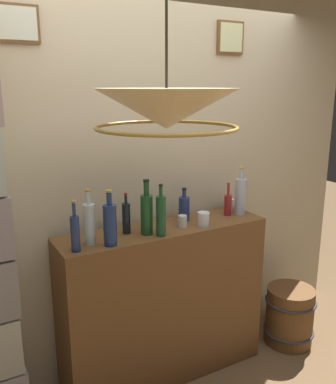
{
  "coord_description": "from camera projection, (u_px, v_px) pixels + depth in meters",
  "views": [
    {
      "loc": [
        -1.25,
        -1.41,
        1.99
      ],
      "look_at": [
        0.0,
        0.79,
        1.34
      ],
      "focal_mm": 39.15,
      "sensor_mm": 36.0,
      "label": 1
    }
  ],
  "objects": [
    {
      "name": "liquor_bottle_sherry",
      "position": [
        161.0,
        215.0,
        2.54
      ],
      "size": [
        0.06,
        0.06,
        0.33
      ],
      "color": "#174A25",
      "rests_on": "bar_shelf_unit"
    },
    {
      "name": "glass_tumbler_highball",
      "position": [
        183.0,
        221.0,
        2.72
      ],
      "size": [
        0.06,
        0.06,
        0.08
      ],
      "color": "silver",
      "rests_on": "bar_shelf_unit"
    },
    {
      "name": "wooden_barrel",
      "position": [
        289.0,
        315.0,
        3.29
      ],
      "size": [
        0.39,
        0.39,
        0.45
      ],
      "color": "brown",
      "rests_on": "ground"
    },
    {
      "name": "liquor_bottle_rye",
      "position": [
        126.0,
        218.0,
        2.59
      ],
      "size": [
        0.05,
        0.05,
        0.26
      ],
      "color": "black",
      "rests_on": "bar_shelf_unit"
    },
    {
      "name": "pendant_lamp",
      "position": [
        167.0,
        110.0,
        1.8
      ],
      "size": [
        0.63,
        0.63,
        0.58
      ],
      "color": "beige"
    },
    {
      "name": "glass_tumbler_shot",
      "position": [
        203.0,
        219.0,
        2.74
      ],
      "size": [
        0.08,
        0.08,
        0.09
      ],
      "color": "silver",
      "rests_on": "bar_shelf_unit"
    },
    {
      "name": "glass_tumbler_rocks",
      "position": [
        229.0,
        204.0,
        3.1
      ],
      "size": [
        0.07,
        0.07,
        0.08
      ],
      "color": "silver",
      "rests_on": "bar_shelf_unit"
    },
    {
      "name": "liquor_bottle_bourbon",
      "position": [
        147.0,
        213.0,
        2.57
      ],
      "size": [
        0.08,
        0.08,
        0.35
      ],
      "color": "#184922",
      "rests_on": "bar_shelf_unit"
    },
    {
      "name": "bar_shelf_unit",
      "position": [
        164.0,
        303.0,
        2.85
      ],
      "size": [
        1.41,
        0.36,
        1.09
      ],
      "primitive_type": "cube",
      "color": "brown",
      "rests_on": "ground"
    },
    {
      "name": "liquor_bottle_port",
      "position": [
        184.0,
        208.0,
        2.84
      ],
      "size": [
        0.08,
        0.08,
        0.23
      ],
      "color": "navy",
      "rests_on": "bar_shelf_unit"
    },
    {
      "name": "panelled_rear_partition",
      "position": [
        145.0,
        154.0,
        2.82
      ],
      "size": [
        3.57,
        0.15,
        2.9
      ],
      "color": "beige",
      "rests_on": "ground"
    },
    {
      "name": "liquor_bottle_rum",
      "position": [
        89.0,
        223.0,
        2.4
      ],
      "size": [
        0.07,
        0.07,
        0.33
      ],
      "color": "silver",
      "rests_on": "bar_shelf_unit"
    },
    {
      "name": "liquor_bottle_gin",
      "position": [
        110.0,
        224.0,
        2.39
      ],
      "size": [
        0.08,
        0.08,
        0.33
      ],
      "color": "navy",
      "rests_on": "bar_shelf_unit"
    },
    {
      "name": "liquor_bottle_brandy",
      "position": [
        228.0,
        204.0,
        2.95
      ],
      "size": [
        0.05,
        0.05,
        0.24
      ],
      "color": "maroon",
      "rests_on": "bar_shelf_unit"
    },
    {
      "name": "liquor_bottle_tequila",
      "position": [
        241.0,
        196.0,
        2.96
      ],
      "size": [
        0.08,
        0.08,
        0.34
      ],
      "color": "#AAB5C8",
      "rests_on": "bar_shelf_unit"
    },
    {
      "name": "liquor_bottle_amaro",
      "position": [
        75.0,
        232.0,
        2.3
      ],
      "size": [
        0.05,
        0.05,
        0.29
      ],
      "color": "navy",
      "rests_on": "bar_shelf_unit"
    }
  ]
}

